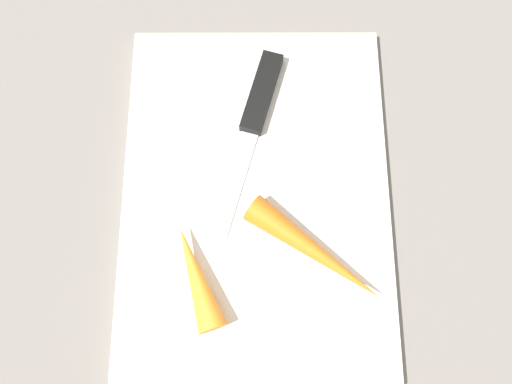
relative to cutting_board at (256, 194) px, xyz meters
name	(u,v)px	position (x,y,z in m)	size (l,w,h in m)	color
ground_plane	(256,196)	(0.00, 0.00, -0.01)	(1.40, 1.40, 0.00)	slate
cutting_board	(256,194)	(0.00, 0.00, 0.00)	(0.36, 0.26, 0.01)	silver
knife	(258,104)	(-0.09, 0.00, 0.01)	(0.20, 0.07, 0.01)	#B7B7BC
carrot_long	(315,252)	(0.06, 0.05, 0.02)	(0.03, 0.03, 0.14)	orange
carrot_short	(196,276)	(0.08, -0.05, 0.02)	(0.03, 0.03, 0.10)	orange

